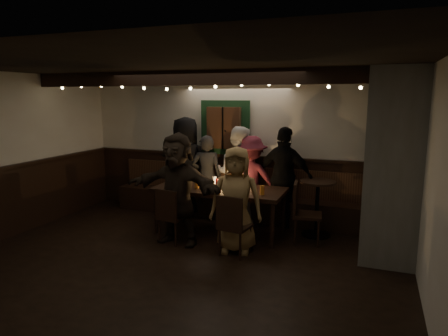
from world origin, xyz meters
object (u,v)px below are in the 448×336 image
at_px(dining_table, 219,192).
at_px(person_b, 207,177).
at_px(person_g, 236,200).
at_px(chair_end, 302,209).
at_px(person_c, 238,174).
at_px(person_a, 186,166).
at_px(chair_near_left, 170,213).
at_px(person_d, 251,179).
at_px(chair_near_right, 232,222).
at_px(high_top, 317,201).
at_px(person_e, 285,177).
at_px(person_f, 177,189).

height_order(dining_table, person_b, person_b).
bearing_deg(person_g, chair_end, 28.64).
bearing_deg(person_c, dining_table, 85.70).
bearing_deg(person_b, person_a, -21.13).
distance_m(chair_near_left, person_g, 1.07).
relative_size(person_c, person_d, 1.10).
bearing_deg(person_b, person_c, 167.57).
height_order(chair_near_right, person_g, person_g).
bearing_deg(person_c, person_b, 3.64).
bearing_deg(person_d, chair_near_left, 55.96).
xyz_separation_m(dining_table, person_d, (0.30, 0.75, 0.08)).
height_order(chair_near_left, chair_end, chair_end).
xyz_separation_m(chair_end, high_top, (0.18, 0.39, 0.04)).
height_order(chair_near_right, person_e, person_e).
relative_size(person_a, person_f, 1.09).
relative_size(chair_near_left, person_b, 0.56).
distance_m(dining_table, person_a, 1.26).
bearing_deg(person_e, person_c, 6.92).
height_order(person_a, person_d, person_a).
relative_size(chair_near_left, person_e, 0.50).
bearing_deg(chair_near_left, high_top, 29.78).
height_order(person_f, person_g, person_f).
distance_m(dining_table, person_g, 0.84).
xyz_separation_m(person_a, person_e, (1.90, -0.06, -0.06)).
bearing_deg(chair_near_right, person_g, 94.97).
relative_size(person_e, person_g, 1.12).
xyz_separation_m(dining_table, chair_near_right, (0.53, -0.87, -0.19)).
bearing_deg(person_d, person_b, -3.28).
bearing_deg(person_e, chair_near_right, 87.44).
height_order(high_top, person_d, person_d).
distance_m(chair_near_right, person_f, 1.04).
bearing_deg(person_f, person_e, 50.50).
bearing_deg(person_c, person_f, 71.48).
relative_size(person_f, person_g, 1.11).
bearing_deg(person_a, chair_near_left, 102.78).
xyz_separation_m(person_a, person_g, (1.50, -1.42, -0.16)).
distance_m(chair_near_left, person_e, 2.06).
xyz_separation_m(dining_table, person_f, (-0.42, -0.66, 0.16)).
bearing_deg(high_top, chair_near_left, -150.22).
height_order(chair_end, person_c, person_c).
distance_m(person_e, person_f, 1.91).
distance_m(chair_end, person_d, 1.28).
bearing_deg(high_top, person_f, -150.61).
xyz_separation_m(person_a, person_f, (0.56, -1.43, -0.07)).
bearing_deg(person_c, chair_near_left, 69.05).
xyz_separation_m(person_c, person_g, (0.46, -1.42, -0.09)).
bearing_deg(dining_table, person_f, -122.27).
height_order(chair_near_right, person_f, person_f).
distance_m(person_a, person_d, 1.29).
distance_m(person_b, person_d, 0.84).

